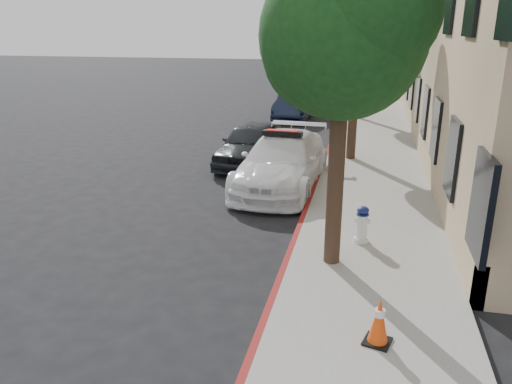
{
  "coord_description": "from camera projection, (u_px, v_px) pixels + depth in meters",
  "views": [
    {
      "loc": [
        3.4,
        -10.7,
        4.39
      ],
      "look_at": [
        1.15,
        -0.76,
        1.0
      ],
      "focal_mm": 35.0,
      "sensor_mm": 36.0,
      "label": 1
    }
  ],
  "objects": [
    {
      "name": "traffic_cone",
      "position": [
        379.0,
        321.0,
        6.93
      ],
      "size": [
        0.45,
        0.45,
        0.7
      ],
      "rotation": [
        0.0,
        0.0,
        -0.28
      ],
      "color": "black",
      "rests_on": "sidewalk"
    },
    {
      "name": "sidewalk",
      "position": [
        372.0,
        137.0,
        20.47
      ],
      "size": [
        3.2,
        50.0,
        0.15
      ],
      "primitive_type": "cube",
      "color": "gray",
      "rests_on": "ground"
    },
    {
      "name": "curb_strip",
      "position": [
        334.0,
        135.0,
        20.79
      ],
      "size": [
        0.12,
        50.0,
        0.15
      ],
      "primitive_type": "cube",
      "color": "maroon",
      "rests_on": "ground"
    },
    {
      "name": "fire_hydrant",
      "position": [
        362.0,
        225.0,
        10.21
      ],
      "size": [
        0.33,
        0.3,
        0.78
      ],
      "rotation": [
        0.0,
        0.0,
        -0.21
      ],
      "color": "white",
      "rests_on": "sidewalk"
    },
    {
      "name": "parked_car_mid",
      "position": [
        251.0,
        143.0,
        16.52
      ],
      "size": [
        1.9,
        4.2,
        1.4
      ],
      "primitive_type": "imported",
      "rotation": [
        0.0,
        0.0,
        -0.06
      ],
      "color": "black",
      "rests_on": "ground"
    },
    {
      "name": "police_car",
      "position": [
        282.0,
        161.0,
        14.15
      ],
      "size": [
        2.34,
        5.24,
        1.64
      ],
      "rotation": [
        0.0,
        0.0,
        -0.05
      ],
      "color": "white",
      "rests_on": "ground"
    },
    {
      "name": "building",
      "position": [
        508.0,
        12.0,
        22.37
      ],
      "size": [
        8.0,
        36.0,
        10.0
      ],
      "primitive_type": "cube",
      "color": "tan",
      "rests_on": "ground"
    },
    {
      "name": "tree_far",
      "position": [
        364.0,
        26.0,
        22.94
      ],
      "size": [
        3.1,
        3.0,
        5.81
      ],
      "color": "black",
      "rests_on": "sidewalk"
    },
    {
      "name": "parked_car_far",
      "position": [
        296.0,
        104.0,
        24.71
      ],
      "size": [
        1.72,
        4.52,
        1.47
      ],
      "primitive_type": "imported",
      "rotation": [
        0.0,
        0.0,
        -0.04
      ],
      "color": "black",
      "rests_on": "ground"
    },
    {
      "name": "ground",
      "position": [
        217.0,
        218.0,
        12.0
      ],
      "size": [
        120.0,
        120.0,
        0.0
      ],
      "primitive_type": "plane",
      "color": "black",
      "rests_on": "ground"
    },
    {
      "name": "tree_mid",
      "position": [
        359.0,
        34.0,
        15.61
      ],
      "size": [
        2.77,
        2.64,
        5.43
      ],
      "color": "black",
      "rests_on": "sidewalk"
    },
    {
      "name": "tree_near",
      "position": [
        345.0,
        34.0,
        8.17
      ],
      "size": [
        2.92,
        2.82,
        5.62
      ],
      "color": "black",
      "rests_on": "sidewalk"
    }
  ]
}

